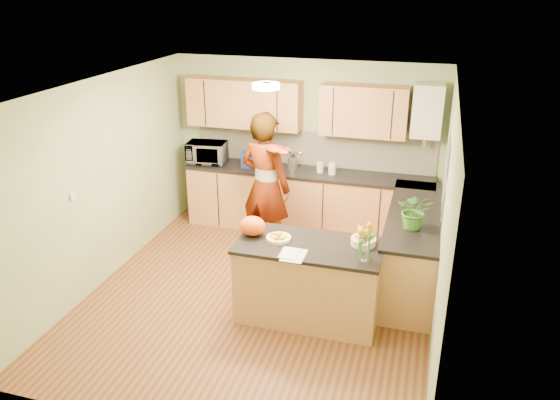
# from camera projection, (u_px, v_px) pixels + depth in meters

# --- Properties ---
(floor) EXTENTS (4.50, 4.50, 0.00)m
(floor) POSITION_uv_depth(u_px,v_px,m) (260.00, 295.00, 6.59)
(floor) COLOR brown
(floor) RESTS_ON ground
(ceiling) EXTENTS (4.00, 4.50, 0.02)m
(ceiling) POSITION_uv_depth(u_px,v_px,m) (257.00, 87.00, 5.64)
(ceiling) COLOR white
(ceiling) RESTS_ON wall_back
(wall_back) EXTENTS (4.00, 0.02, 2.50)m
(wall_back) POSITION_uv_depth(u_px,v_px,m) (306.00, 144.00, 8.12)
(wall_back) COLOR gray
(wall_back) RESTS_ON floor
(wall_front) EXTENTS (4.00, 0.02, 2.50)m
(wall_front) POSITION_uv_depth(u_px,v_px,m) (166.00, 307.00, 4.11)
(wall_front) COLOR gray
(wall_front) RESTS_ON floor
(wall_left) EXTENTS (0.02, 4.50, 2.50)m
(wall_left) POSITION_uv_depth(u_px,v_px,m) (103.00, 182.00, 6.63)
(wall_left) COLOR gray
(wall_left) RESTS_ON floor
(wall_right) EXTENTS (0.02, 4.50, 2.50)m
(wall_right) POSITION_uv_depth(u_px,v_px,m) (444.00, 219.00, 5.60)
(wall_right) COLOR gray
(wall_right) RESTS_ON floor
(back_counter) EXTENTS (3.64, 0.62, 0.94)m
(back_counter) POSITION_uv_depth(u_px,v_px,m) (307.00, 201.00, 8.12)
(back_counter) COLOR #AC7045
(back_counter) RESTS_ON floor
(right_counter) EXTENTS (0.62, 2.24, 0.94)m
(right_counter) POSITION_uv_depth(u_px,v_px,m) (412.00, 247.00, 6.73)
(right_counter) COLOR #AC7045
(right_counter) RESTS_ON floor
(splashback) EXTENTS (3.60, 0.02, 0.52)m
(splashback) POSITION_uv_depth(u_px,v_px,m) (312.00, 149.00, 8.10)
(splashback) COLOR #EFE6CF
(splashback) RESTS_ON back_counter
(upper_cabinets) EXTENTS (3.20, 0.34, 0.70)m
(upper_cabinets) POSITION_uv_depth(u_px,v_px,m) (292.00, 106.00, 7.78)
(upper_cabinets) COLOR #AC7045
(upper_cabinets) RESTS_ON wall_back
(boiler) EXTENTS (0.40, 0.30, 0.86)m
(boiler) POSITION_uv_depth(u_px,v_px,m) (428.00, 111.00, 7.29)
(boiler) COLOR silver
(boiler) RESTS_ON wall_back
(window_right) EXTENTS (0.01, 1.30, 1.05)m
(window_right) POSITION_uv_depth(u_px,v_px,m) (447.00, 173.00, 6.02)
(window_right) COLOR silver
(window_right) RESTS_ON wall_right
(light_switch) EXTENTS (0.02, 0.09, 0.09)m
(light_switch) POSITION_uv_depth(u_px,v_px,m) (73.00, 196.00, 6.07)
(light_switch) COLOR silver
(light_switch) RESTS_ON wall_left
(ceiling_lamp) EXTENTS (0.30, 0.30, 0.07)m
(ceiling_lamp) POSITION_uv_depth(u_px,v_px,m) (266.00, 86.00, 5.92)
(ceiling_lamp) COLOR #FFEABF
(ceiling_lamp) RESTS_ON ceiling
(peninsula_island) EXTENTS (1.57, 0.80, 0.90)m
(peninsula_island) POSITION_uv_depth(u_px,v_px,m) (309.00, 280.00, 6.02)
(peninsula_island) COLOR #AC7045
(peninsula_island) RESTS_ON floor
(fruit_dish) EXTENTS (0.27, 0.27, 0.10)m
(fruit_dish) POSITION_uv_depth(u_px,v_px,m) (279.00, 237.00, 5.93)
(fruit_dish) COLOR #F4E1C3
(fruit_dish) RESTS_ON peninsula_island
(orange_bowl) EXTENTS (0.27, 0.27, 0.16)m
(orange_bowl) POSITION_uv_depth(u_px,v_px,m) (363.00, 239.00, 5.82)
(orange_bowl) COLOR #F4E1C3
(orange_bowl) RESTS_ON peninsula_island
(flower_vase) EXTENTS (0.28, 0.28, 0.51)m
(flower_vase) POSITION_uv_depth(u_px,v_px,m) (365.00, 229.00, 5.41)
(flower_vase) COLOR silver
(flower_vase) RESTS_ON peninsula_island
(orange_bag) EXTENTS (0.34, 0.31, 0.22)m
(orange_bag) POSITION_uv_depth(u_px,v_px,m) (253.00, 226.00, 6.03)
(orange_bag) COLOR #FB5714
(orange_bag) RESTS_ON peninsula_island
(papers) EXTENTS (0.23, 0.31, 0.01)m
(papers) POSITION_uv_depth(u_px,v_px,m) (294.00, 255.00, 5.61)
(papers) COLOR white
(papers) RESTS_ON peninsula_island
(violinist) EXTENTS (0.84, 0.68, 2.01)m
(violinist) POSITION_uv_depth(u_px,v_px,m) (265.00, 186.00, 7.18)
(violinist) COLOR tan
(violinist) RESTS_ON floor
(violin) EXTENTS (0.70, 0.61, 0.18)m
(violin) POSITION_uv_depth(u_px,v_px,m) (275.00, 149.00, 6.71)
(violin) COLOR #531705
(violin) RESTS_ON violinist
(microwave) EXTENTS (0.61, 0.45, 0.32)m
(microwave) POSITION_uv_depth(u_px,v_px,m) (207.00, 152.00, 8.26)
(microwave) COLOR silver
(microwave) RESTS_ON back_counter
(blue_box) EXTENTS (0.31, 0.24, 0.23)m
(blue_box) POSITION_uv_depth(u_px,v_px,m) (252.00, 159.00, 8.10)
(blue_box) COLOR navy
(blue_box) RESTS_ON back_counter
(kettle) EXTENTS (0.15, 0.15, 0.27)m
(kettle) POSITION_uv_depth(u_px,v_px,m) (293.00, 162.00, 7.97)
(kettle) COLOR #B5B6BA
(kettle) RESTS_ON back_counter
(jar_cream) EXTENTS (0.11, 0.11, 0.15)m
(jar_cream) POSITION_uv_depth(u_px,v_px,m) (320.00, 167.00, 7.87)
(jar_cream) COLOR #F4E1C3
(jar_cream) RESTS_ON back_counter
(jar_white) EXTENTS (0.12, 0.12, 0.17)m
(jar_white) POSITION_uv_depth(u_px,v_px,m) (332.00, 169.00, 7.78)
(jar_white) COLOR silver
(jar_white) RESTS_ON back_counter
(potted_plant) EXTENTS (0.40, 0.35, 0.44)m
(potted_plant) POSITION_uv_depth(u_px,v_px,m) (415.00, 210.00, 6.05)
(potted_plant) COLOR #3C7C29
(potted_plant) RESTS_ON right_counter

